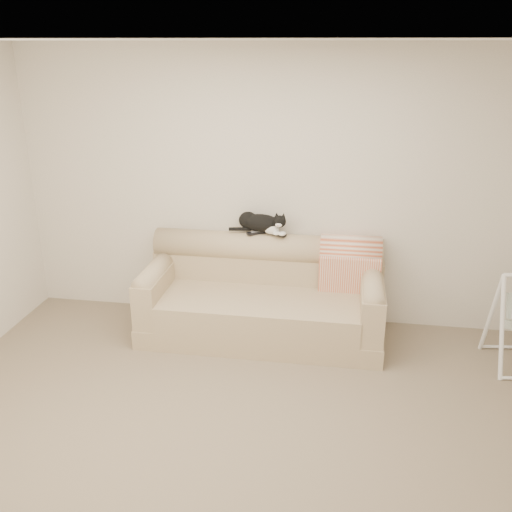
{
  "coord_description": "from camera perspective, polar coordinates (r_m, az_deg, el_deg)",
  "views": [
    {
      "loc": [
        0.61,
        -3.16,
        2.59
      ],
      "look_at": [
        -0.11,
        1.27,
        0.9
      ],
      "focal_mm": 40.0,
      "sensor_mm": 36.0,
      "label": 1
    }
  ],
  "objects": [
    {
      "name": "tuxedo_cat",
      "position": [
        5.34,
        0.5,
        3.34
      ],
      "size": [
        0.56,
        0.28,
        0.22
      ],
      "color": "black",
      "rests_on": "sofa"
    },
    {
      "name": "throw_blanket",
      "position": [
        5.35,
        9.42,
        -0.07
      ],
      "size": [
        0.56,
        0.38,
        0.58
      ],
      "color": "#CE5C35",
      "rests_on": "sofa"
    },
    {
      "name": "sofa",
      "position": [
        5.33,
        0.68,
        -4.21
      ],
      "size": [
        2.2,
        0.93,
        0.9
      ],
      "color": "tan",
      "rests_on": "ground"
    },
    {
      "name": "ground_plane",
      "position": [
        4.14,
        -1.41,
        -18.14
      ],
      "size": [
        5.0,
        5.0,
        0.0
      ],
      "primitive_type": "plane",
      "color": "#6D5F4B",
      "rests_on": "ground"
    },
    {
      "name": "remote_a",
      "position": [
        5.35,
        0.01,
        2.35
      ],
      "size": [
        0.18,
        0.14,
        0.03
      ],
      "color": "black",
      "rests_on": "sofa"
    },
    {
      "name": "remote_b",
      "position": [
        5.32,
        2.17,
        2.19
      ],
      "size": [
        0.17,
        0.12,
        0.02
      ],
      "color": "black",
      "rests_on": "sofa"
    },
    {
      "name": "room_shell",
      "position": [
        3.39,
        -1.64,
        2.37
      ],
      "size": [
        5.04,
        4.04,
        2.6
      ],
      "color": "beige",
      "rests_on": "ground"
    }
  ]
}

